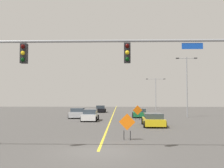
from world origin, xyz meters
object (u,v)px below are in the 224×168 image
(traffic_signal_assembly, at_px, (32,60))
(street_lamp_far_left, at_px, (156,91))
(car_silver_approaching, at_px, (78,113))
(car_white_passing, at_px, (90,115))
(construction_sign_right_lane, at_px, (127,123))
(car_yellow_near, at_px, (153,120))
(car_black_distant, at_px, (101,109))
(construction_sign_right_shoulder, at_px, (138,111))
(street_lamp_mid_left, at_px, (187,82))
(car_green_far, at_px, (139,113))

(traffic_signal_assembly, height_order, street_lamp_far_left, street_lamp_far_left)
(car_silver_approaching, bearing_deg, car_white_passing, -62.78)
(street_lamp_far_left, xyz_separation_m, construction_sign_right_lane, (-7.61, -41.01, -3.30))
(construction_sign_right_lane, xyz_separation_m, car_yellow_near, (2.85, 8.70, -0.49))
(construction_sign_right_lane, relative_size, car_black_distant, 0.45)
(construction_sign_right_shoulder, distance_m, car_white_passing, 6.14)
(street_lamp_far_left, xyz_separation_m, car_white_passing, (-11.72, -26.40, -3.73))
(traffic_signal_assembly, height_order, car_silver_approaching, traffic_signal_assembly)
(street_lamp_far_left, distance_m, construction_sign_right_shoulder, 25.73)
(construction_sign_right_lane, xyz_separation_m, car_silver_approaching, (-6.41, 19.08, -0.43))
(construction_sign_right_shoulder, height_order, car_silver_approaching, construction_sign_right_shoulder)
(street_lamp_mid_left, bearing_deg, car_silver_approaching, -173.70)
(street_lamp_mid_left, xyz_separation_m, car_black_distant, (-13.59, 12.79, -4.49))
(traffic_signal_assembly, relative_size, car_black_distant, 4.25)
(car_yellow_near, bearing_deg, construction_sign_right_lane, -108.11)
(street_lamp_far_left, distance_m, street_lamp_mid_left, 20.28)
(construction_sign_right_lane, xyz_separation_m, car_black_distant, (-4.24, 33.60, -0.47))
(traffic_signal_assembly, height_order, construction_sign_right_shoulder, traffic_signal_assembly)
(car_black_distant, bearing_deg, street_lamp_mid_left, -43.26)
(car_black_distant, bearing_deg, car_yellow_near, -74.13)
(car_white_passing, bearing_deg, car_green_far, 43.40)
(car_silver_approaching, bearing_deg, street_lamp_far_left, 57.42)
(car_black_distant, xyz_separation_m, car_white_passing, (0.12, -18.99, 0.04))
(traffic_signal_assembly, bearing_deg, car_yellow_near, 57.31)
(traffic_signal_assembly, bearing_deg, car_green_far, 72.89)
(car_black_distant, distance_m, car_yellow_near, 25.89)
(car_yellow_near, height_order, car_white_passing, car_white_passing)
(street_lamp_far_left, distance_m, car_yellow_near, 32.88)
(construction_sign_right_lane, bearing_deg, traffic_signal_assembly, -143.88)
(traffic_signal_assembly, xyz_separation_m, car_black_distant, (0.91, 37.36, -4.19))
(construction_sign_right_shoulder, height_order, car_black_distant, construction_sign_right_shoulder)
(car_black_distant, distance_m, car_white_passing, 18.99)
(car_black_distant, distance_m, car_green_far, 14.44)
(traffic_signal_assembly, distance_m, car_white_passing, 18.86)
(street_lamp_far_left, xyz_separation_m, street_lamp_mid_left, (1.74, -20.20, 0.72))
(street_lamp_far_left, xyz_separation_m, car_silver_approaching, (-14.02, -21.94, -3.73))
(car_white_passing, bearing_deg, construction_sign_right_shoulder, 14.53)
(street_lamp_mid_left, relative_size, car_white_passing, 2.15)
(car_green_far, bearing_deg, traffic_signal_assembly, -107.11)
(car_yellow_near, distance_m, car_green_far, 12.08)
(construction_sign_right_lane, bearing_deg, street_lamp_mid_left, 65.80)
(construction_sign_right_shoulder, distance_m, car_black_distant, 18.48)
(car_silver_approaching, relative_size, car_black_distant, 1.01)
(construction_sign_right_lane, height_order, car_silver_approaching, construction_sign_right_lane)
(car_silver_approaching, height_order, car_black_distant, car_silver_approaching)
(street_lamp_mid_left, height_order, car_black_distant, street_lamp_mid_left)
(car_black_distant, relative_size, car_white_passing, 0.96)
(street_lamp_far_left, bearing_deg, street_lamp_mid_left, -85.06)
(street_lamp_mid_left, height_order, car_silver_approaching, street_lamp_mid_left)
(car_black_distant, height_order, car_yellow_near, car_black_distant)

